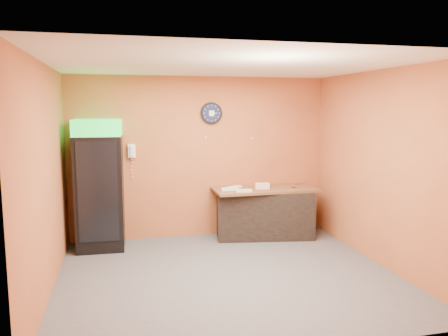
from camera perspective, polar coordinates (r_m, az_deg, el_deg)
name	(u,v)px	position (r m, az deg, el deg)	size (l,w,h in m)	color
floor	(228,275)	(6.11, 0.52, -13.82)	(4.50, 4.50, 0.00)	#47474C
back_wall	(201,157)	(7.68, -3.09, 1.43)	(4.50, 0.02, 2.80)	#BB6234
left_wall	(46,180)	(5.64, -22.23, -1.45)	(0.02, 4.00, 2.80)	#BB6234
right_wall	(380,168)	(6.65, 19.69, 0.00)	(0.02, 4.00, 2.80)	#BB6234
ceiling	(228,65)	(5.71, 0.55, 13.33)	(4.50, 4.00, 0.02)	white
beverage_cooler	(100,186)	(7.23, -15.92, -2.33)	(0.76, 0.77, 2.08)	black
prep_counter	(264,213)	(7.77, 5.25, -5.92)	(1.65, 0.74, 0.83)	black
wall_clock	(211,113)	(7.65, -1.66, 7.17)	(0.38, 0.06, 0.38)	black
wall_phone	(132,151)	(7.49, -11.96, 2.20)	(0.12, 0.11, 0.23)	white
butcher_paper	(264,189)	(7.68, 5.29, -2.77)	(1.79, 0.81, 0.04)	brown
sub_roll_stack	(262,186)	(7.58, 5.03, -2.35)	(0.25, 0.12, 0.10)	beige
wrapped_sandwich_left	(230,189)	(7.43, 0.76, -2.77)	(0.29, 0.11, 0.04)	silver
wrapped_sandwich_mid	(244,191)	(7.30, 2.62, -2.98)	(0.26, 0.10, 0.04)	silver
wrapped_sandwich_right	(234,187)	(7.59, 1.36, -2.56)	(0.28, 0.11, 0.04)	silver
kitchen_tool	(269,185)	(7.80, 5.86, -2.24)	(0.06, 0.06, 0.06)	silver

